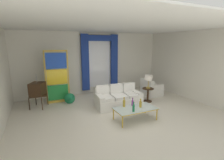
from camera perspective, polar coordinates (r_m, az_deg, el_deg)
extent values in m
plane|color=silver|center=(6.13, 2.95, -11.35)|extent=(16.00, 16.00, 0.00)
cube|color=white|center=(8.50, -6.58, 5.72)|extent=(8.00, 0.12, 3.00)
cube|color=white|center=(8.45, 23.69, 4.74)|extent=(0.12, 7.00, 3.00)
cube|color=white|center=(6.36, -0.24, 17.38)|extent=(8.00, 7.60, 0.04)
cube|color=white|center=(8.53, -4.26, 6.13)|extent=(1.10, 0.02, 2.50)
cylinder|color=gold|center=(8.42, -4.21, 14.98)|extent=(2.00, 0.04, 0.04)
cube|color=navy|center=(8.20, -9.08, 5.76)|extent=(0.36, 0.12, 2.70)
cube|color=navy|center=(8.74, 0.74, 6.30)|extent=(0.36, 0.12, 2.70)
cube|color=navy|center=(8.39, -4.14, 14.03)|extent=(1.80, 0.10, 0.28)
cube|color=white|center=(6.71, 2.18, -7.45)|extent=(1.80, 1.03, 0.38)
cube|color=white|center=(6.98, 1.02, -4.95)|extent=(1.75, 0.33, 0.78)
cube|color=white|center=(7.01, 8.12, -5.94)|extent=(0.26, 0.87, 0.56)
cube|color=white|center=(6.44, -4.29, -7.49)|extent=(0.26, 0.87, 0.56)
cube|color=white|center=(6.83, 6.88, -4.98)|extent=(0.59, 0.78, 0.12)
cube|color=white|center=(7.04, 5.73, -2.56)|extent=(0.52, 0.18, 0.40)
cube|color=white|center=(6.59, 2.37, -5.53)|extent=(0.59, 0.78, 0.12)
cube|color=white|center=(6.81, 1.34, -3.01)|extent=(0.52, 0.18, 0.40)
cube|color=white|center=(6.40, -2.46, -6.09)|extent=(0.59, 0.78, 0.12)
cube|color=white|center=(6.62, -3.33, -3.46)|extent=(0.52, 0.18, 0.40)
cube|color=silver|center=(5.57, 7.89, -9.46)|extent=(1.35, 0.70, 0.02)
cube|color=gold|center=(5.84, 6.12, -8.58)|extent=(1.35, 0.04, 0.03)
cube|color=gold|center=(5.32, 9.84, -10.81)|extent=(1.35, 0.04, 0.03)
cube|color=gold|center=(5.28, 1.77, -10.84)|extent=(0.04, 0.70, 0.03)
cube|color=gold|center=(5.94, 13.28, -8.50)|extent=(0.04, 0.70, 0.03)
cylinder|color=gold|center=(5.62, 0.50, -11.47)|extent=(0.04, 0.04, 0.38)
cylinder|color=gold|center=(6.22, 11.27, -9.30)|extent=(0.04, 0.04, 0.38)
cylinder|color=gold|center=(5.11, 3.57, -14.00)|extent=(0.04, 0.04, 0.38)
cylinder|color=gold|center=(5.77, 14.96, -11.24)|extent=(0.04, 0.04, 0.38)
cylinder|color=#196B3D|center=(5.24, 7.32, -9.49)|extent=(0.07, 0.07, 0.22)
cylinder|color=#196B3D|center=(5.19, 7.36, -8.06)|extent=(0.03, 0.03, 0.06)
sphere|color=#196B3D|center=(5.17, 7.38, -7.56)|extent=(0.04, 0.04, 0.04)
cylinder|color=gold|center=(5.59, 4.11, -7.95)|extent=(0.08, 0.08, 0.23)
cylinder|color=gold|center=(5.54, 4.13, -6.54)|extent=(0.04, 0.04, 0.06)
sphere|color=gold|center=(5.52, 4.14, -6.06)|extent=(0.05, 0.05, 0.05)
cylinder|color=gold|center=(5.61, 9.63, -8.18)|extent=(0.08, 0.08, 0.19)
cylinder|color=gold|center=(5.57, 9.67, -6.94)|extent=(0.04, 0.04, 0.06)
sphere|color=gold|center=(5.55, 9.69, -6.45)|extent=(0.05, 0.05, 0.05)
cylinder|color=#753384|center=(5.72, 6.98, -7.75)|extent=(0.07, 0.07, 0.18)
cylinder|color=#753384|center=(5.68, 7.01, -6.60)|extent=(0.03, 0.03, 0.06)
sphere|color=#753384|center=(5.67, 7.02, -6.15)|extent=(0.04, 0.04, 0.04)
cube|color=#382314|center=(7.12, -23.77, -4.73)|extent=(0.62, 0.54, 0.03)
cylinder|color=#382314|center=(7.05, -26.29, -7.26)|extent=(0.04, 0.04, 0.50)
cylinder|color=#382314|center=(7.53, -24.46, -5.89)|extent=(0.04, 0.04, 0.50)
cylinder|color=#382314|center=(6.86, -22.64, -7.46)|extent=(0.04, 0.04, 0.50)
cylinder|color=#382314|center=(7.35, -21.02, -6.03)|extent=(0.04, 0.04, 0.50)
cube|color=#382314|center=(7.05, -23.94, -2.74)|extent=(0.67, 0.71, 0.48)
cube|color=black|center=(7.15, -25.69, -2.55)|extent=(0.17, 0.36, 0.30)
cylinder|color=gold|center=(7.12, -25.82, -4.18)|extent=(0.03, 0.04, 0.04)
cylinder|color=gold|center=(7.26, -25.29, -3.83)|extent=(0.03, 0.04, 0.04)
cylinder|color=silver|center=(6.97, -24.24, 0.60)|extent=(0.06, 0.12, 0.34)
cylinder|color=silver|center=(6.97, -24.24, 0.60)|extent=(0.06, 0.12, 0.34)
cube|color=white|center=(8.37, 13.37, -3.71)|extent=(0.81, 0.81, 0.40)
cube|color=white|center=(8.31, 13.46, -2.05)|extent=(0.69, 0.69, 0.10)
cube|color=white|center=(8.13, 11.67, -2.65)|extent=(0.21, 0.80, 0.80)
cube|color=white|center=(8.59, 12.08, -2.62)|extent=(0.74, 0.19, 0.58)
cube|color=white|center=(8.11, 14.81, -3.64)|extent=(0.74, 0.19, 0.58)
cube|color=gold|center=(7.29, -21.61, 0.69)|extent=(0.05, 0.05, 2.20)
cube|color=gold|center=(7.38, -14.64, 1.29)|extent=(0.05, 0.05, 2.20)
cube|color=gold|center=(7.20, -18.67, 9.37)|extent=(0.90, 0.05, 0.06)
cube|color=gold|center=(7.58, -17.58, -6.81)|extent=(0.90, 0.05, 0.10)
cube|color=#238E3D|center=(7.47, -17.77, -4.03)|extent=(0.82, 0.02, 0.64)
cube|color=yellow|center=(7.32, -18.10, 0.99)|extent=(0.82, 0.02, 0.64)
cube|color=#1E47B7|center=(7.23, -18.45, 6.18)|extent=(0.82, 0.02, 0.64)
cylinder|color=beige|center=(7.39, -14.13, -7.28)|extent=(0.16, 0.16, 0.06)
ellipsoid|color=#1B39AD|center=(7.35, -14.18, -6.47)|extent=(0.18, 0.32, 0.20)
sphere|color=#1B39AD|center=(7.45, -14.42, -5.35)|extent=(0.09, 0.09, 0.09)
cone|color=gold|center=(7.51, -14.51, -5.22)|extent=(0.02, 0.04, 0.02)
cone|color=#1A7B49|center=(7.15, -13.95, -6.14)|extent=(0.44, 0.40, 0.50)
cylinder|color=#382314|center=(7.32, 12.14, -2.85)|extent=(0.48, 0.48, 0.03)
cylinder|color=#382314|center=(7.40, 12.04, -5.02)|extent=(0.08, 0.08, 0.55)
cylinder|color=#382314|center=(7.48, 11.95, -7.03)|extent=(0.36, 0.36, 0.03)
cylinder|color=#B29338|center=(7.31, 12.15, -2.58)|extent=(0.18, 0.18, 0.04)
cylinder|color=#B29338|center=(7.26, 12.22, -1.06)|extent=(0.03, 0.03, 0.36)
cylinder|color=silver|center=(7.22, 12.31, 0.80)|extent=(0.32, 0.32, 0.22)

